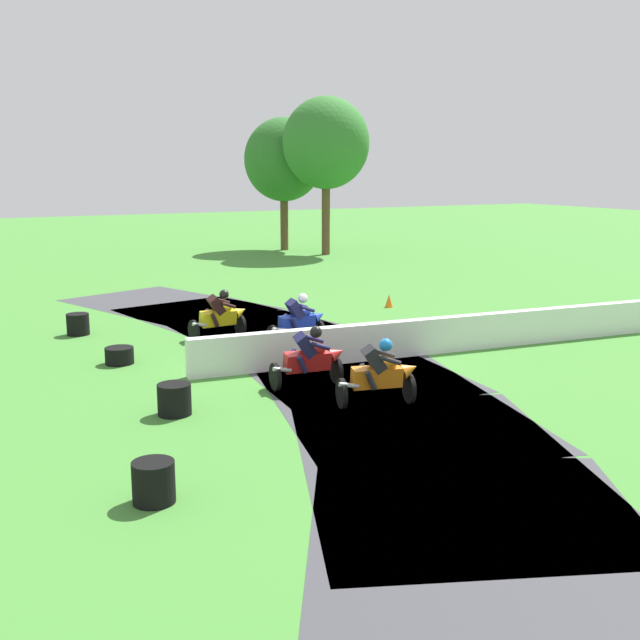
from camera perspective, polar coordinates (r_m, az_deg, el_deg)
ground_plane at (r=18.57m, az=1.31°, el=-3.18°), size 120.00×120.00×0.00m
track_asphalt at (r=18.20m, az=-1.62°, el=-3.48°), size 9.08×27.26×0.01m
safety_barrier at (r=20.75m, az=13.20°, el=-0.67°), size 16.61×1.73×0.90m
motorcycle_lead_orange at (r=15.17m, az=4.50°, el=-3.97°), size 1.71×1.00×1.42m
motorcycle_chase_red at (r=16.38m, az=-0.68°, el=-2.82°), size 1.70×0.85×1.43m
motorcycle_trailing_blue at (r=20.31m, az=-1.52°, el=-0.01°), size 1.68×0.80×1.42m
motorcycle_fourth_yellow at (r=21.18m, az=-7.35°, el=0.35°), size 1.68×0.84×1.43m
tire_stack_near at (r=11.28m, az=-12.19°, el=-11.62°), size 0.60×0.60×0.60m
tire_stack_mid_a at (r=14.97m, az=-10.71°, el=-5.78°), size 0.64×0.64×0.60m
tire_stack_mid_b at (r=19.06m, az=-14.60°, el=-2.55°), size 0.68×0.68×0.40m
tire_stack_far at (r=22.62m, az=-17.45°, el=-0.30°), size 0.62×0.62×0.60m
traffic_cone at (r=25.93m, az=5.12°, el=1.43°), size 0.28×0.28×0.44m
tree_far_left at (r=41.21m, az=0.44°, el=12.91°), size 4.54×4.54×8.21m
tree_mid_rise at (r=43.59m, az=-2.70°, el=11.73°), size 4.37×4.37×7.30m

